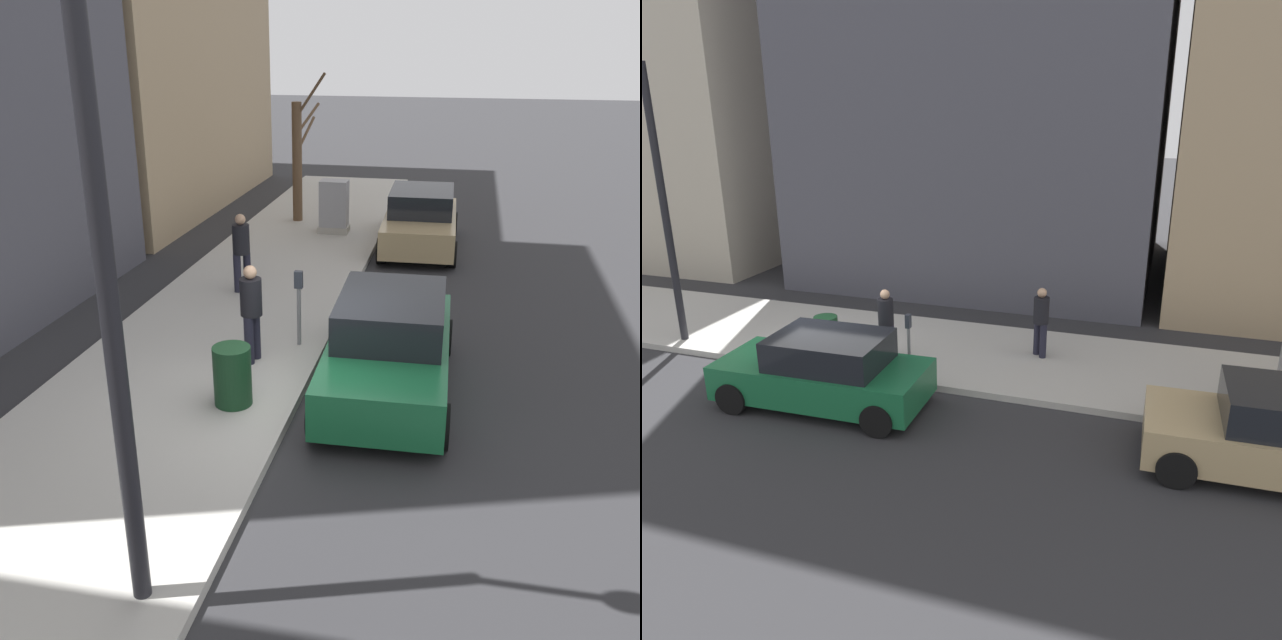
% 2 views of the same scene
% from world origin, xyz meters
% --- Properties ---
extents(ground_plane, '(120.00, 120.00, 0.00)m').
position_xyz_m(ground_plane, '(0.00, 0.00, 0.00)').
color(ground_plane, '#2B2B2D').
extents(sidewalk, '(4.00, 36.00, 0.15)m').
position_xyz_m(sidewalk, '(2.00, 0.00, 0.07)').
color(sidewalk, '#B2AFA8').
rests_on(sidewalk, ground).
extents(parked_car_tan, '(2.02, 4.25, 1.52)m').
position_xyz_m(parked_car_tan, '(-1.11, -9.21, 0.74)').
color(parked_car_tan, tan).
rests_on(parked_car_tan, ground).
extents(parked_car_green, '(2.02, 4.25, 1.52)m').
position_xyz_m(parked_car_green, '(-1.25, -0.91, 0.74)').
color(parked_car_green, '#196038').
rests_on(parked_car_green, ground).
extents(parking_meter, '(0.14, 0.10, 1.35)m').
position_xyz_m(parking_meter, '(0.45, -2.00, 0.98)').
color(parking_meter, slate).
rests_on(parking_meter, sidewalk).
extents(streetlamp, '(1.97, 0.32, 6.50)m').
position_xyz_m(streetlamp, '(0.28, 4.19, 4.02)').
color(streetlamp, black).
rests_on(streetlamp, sidewalk).
extents(trash_bin, '(0.56, 0.56, 0.90)m').
position_xyz_m(trash_bin, '(0.90, 0.30, 0.60)').
color(trash_bin, '#14381E').
rests_on(trash_bin, sidewalk).
extents(pedestrian_near_meter, '(0.36, 0.36, 1.66)m').
position_xyz_m(pedestrian_near_meter, '(2.28, -4.54, 1.09)').
color(pedestrian_near_meter, '#1E1E2D').
rests_on(pedestrian_near_meter, sidewalk).
extents(pedestrian_midblock, '(0.36, 0.40, 1.66)m').
position_xyz_m(pedestrian_midblock, '(1.05, -1.19, 1.09)').
color(pedestrian_midblock, '#1E1E2D').
rests_on(pedestrian_midblock, sidewalk).
extents(office_tower_right, '(9.93, 9.93, 14.82)m').
position_xyz_m(office_tower_right, '(10.47, 11.51, 7.41)').
color(office_tower_right, '#BCB29E').
rests_on(office_tower_right, ground).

